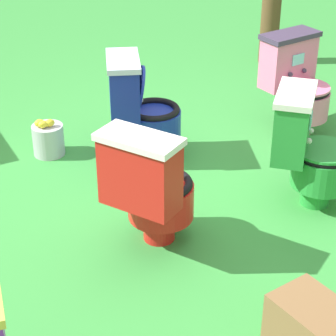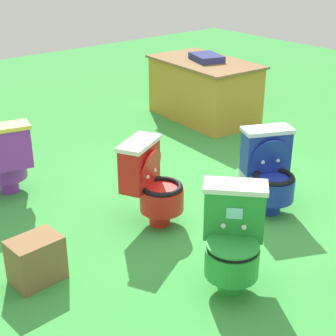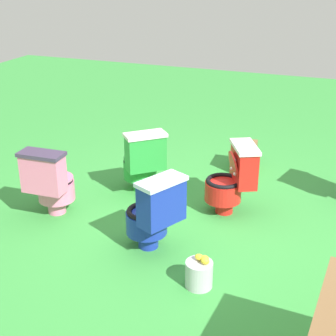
{
  "view_description": "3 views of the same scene",
  "coord_description": "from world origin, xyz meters",
  "px_view_note": "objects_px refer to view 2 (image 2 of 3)",
  "views": [
    {
      "loc": [
        -1.65,
        -2.98,
        2.16
      ],
      "look_at": [
        0.01,
        -0.27,
        0.37
      ],
      "focal_mm": 68.89,
      "sensor_mm": 36.0,
      "label": 1
    },
    {
      "loc": [
        2.92,
        -2.81,
        2.27
      ],
      "look_at": [
        -0.08,
        -0.32,
        0.51
      ],
      "focal_mm": 56.0,
      "sensor_mm": 36.0,
      "label": 2
    },
    {
      "loc": [
        -1.22,
        4.08,
        2.44
      ],
      "look_at": [
        0.45,
        -0.25,
        0.46
      ],
      "focal_mm": 53.58,
      "sensor_mm": 36.0,
      "label": 3
    }
  ],
  "objects_px": {
    "toilet_red": "(151,182)",
    "toilet_blue": "(270,170)",
    "small_crate": "(36,260)",
    "lemon_bucket": "(250,166)",
    "toilet_green": "(233,238)",
    "vendor_table": "(204,89)",
    "toilet_purple": "(7,158)"
  },
  "relations": [
    {
      "from": "toilet_red",
      "to": "toilet_blue",
      "type": "distance_m",
      "value": 1.06
    },
    {
      "from": "small_crate",
      "to": "lemon_bucket",
      "type": "relative_size",
      "value": 1.29
    },
    {
      "from": "toilet_red",
      "to": "toilet_green",
      "type": "distance_m",
      "value": 1.04
    },
    {
      "from": "toilet_blue",
      "to": "lemon_bucket",
      "type": "relative_size",
      "value": 2.63
    },
    {
      "from": "toilet_green",
      "to": "vendor_table",
      "type": "height_order",
      "value": "vendor_table"
    },
    {
      "from": "vendor_table",
      "to": "lemon_bucket",
      "type": "height_order",
      "value": "vendor_table"
    },
    {
      "from": "toilet_red",
      "to": "toilet_green",
      "type": "relative_size",
      "value": 1.0
    },
    {
      "from": "toilet_green",
      "to": "toilet_purple",
      "type": "bearing_deg",
      "value": -27.9
    },
    {
      "from": "toilet_purple",
      "to": "toilet_green",
      "type": "distance_m",
      "value": 2.37
    },
    {
      "from": "toilet_red",
      "to": "lemon_bucket",
      "type": "bearing_deg",
      "value": 156.36
    },
    {
      "from": "toilet_red",
      "to": "small_crate",
      "type": "bearing_deg",
      "value": -20.35
    },
    {
      "from": "toilet_green",
      "to": "toilet_blue",
      "type": "bearing_deg",
      "value": -104.44
    },
    {
      "from": "small_crate",
      "to": "lemon_bucket",
      "type": "height_order",
      "value": "small_crate"
    },
    {
      "from": "vendor_table",
      "to": "small_crate",
      "type": "bearing_deg",
      "value": -61.08
    },
    {
      "from": "toilet_purple",
      "to": "toilet_red",
      "type": "relative_size",
      "value": 1.0
    },
    {
      "from": "small_crate",
      "to": "lemon_bucket",
      "type": "distance_m",
      "value": 2.46
    },
    {
      "from": "toilet_green",
      "to": "lemon_bucket",
      "type": "height_order",
      "value": "toilet_green"
    },
    {
      "from": "toilet_blue",
      "to": "lemon_bucket",
      "type": "distance_m",
      "value": 0.7
    },
    {
      "from": "toilet_purple",
      "to": "toilet_red",
      "type": "height_order",
      "value": "same"
    },
    {
      "from": "small_crate",
      "to": "toilet_red",
      "type": "bearing_deg",
      "value": 96.56
    },
    {
      "from": "toilet_blue",
      "to": "lemon_bucket",
      "type": "xyz_separation_m",
      "value": [
        -0.54,
        0.37,
        -0.26
      ]
    },
    {
      "from": "vendor_table",
      "to": "lemon_bucket",
      "type": "xyz_separation_m",
      "value": [
        1.66,
        -0.92,
        -0.28
      ]
    },
    {
      "from": "toilet_green",
      "to": "lemon_bucket",
      "type": "bearing_deg",
      "value": -94.72
    },
    {
      "from": "toilet_purple",
      "to": "toilet_red",
      "type": "bearing_deg",
      "value": -46.9
    },
    {
      "from": "toilet_purple",
      "to": "toilet_blue",
      "type": "distance_m",
      "value": 2.4
    },
    {
      "from": "toilet_red",
      "to": "lemon_bucket",
      "type": "xyz_separation_m",
      "value": [
        -0.08,
        1.32,
        -0.26
      ]
    },
    {
      "from": "toilet_red",
      "to": "toilet_blue",
      "type": "height_order",
      "value": "same"
    },
    {
      "from": "toilet_purple",
      "to": "vendor_table",
      "type": "height_order",
      "value": "vendor_table"
    },
    {
      "from": "toilet_blue",
      "to": "toilet_green",
      "type": "bearing_deg",
      "value": 53.92
    },
    {
      "from": "toilet_blue",
      "to": "lemon_bucket",
      "type": "bearing_deg",
      "value": -98.41
    },
    {
      "from": "toilet_red",
      "to": "vendor_table",
      "type": "relative_size",
      "value": 0.48
    },
    {
      "from": "toilet_green",
      "to": "vendor_table",
      "type": "relative_size",
      "value": 0.48
    }
  ]
}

